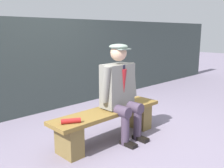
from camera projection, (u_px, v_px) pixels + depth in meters
name	position (u px, v px, depth m)	size (l,w,h in m)	color
ground_plane	(108.00, 139.00, 3.55)	(30.00, 30.00, 0.00)	gray
bench	(108.00, 121.00, 3.49)	(1.73, 0.41, 0.43)	olive
seated_man	(120.00, 88.00, 3.48)	(0.62, 0.58, 1.32)	gray
rolled_magazine	(71.00, 121.00, 2.95)	(0.06, 0.06, 0.23)	#B21E1E
stadium_wall	(39.00, 66.00, 4.67)	(12.00, 0.24, 1.72)	#3B4643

